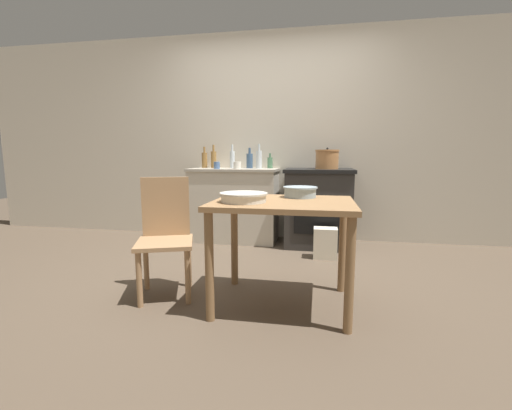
{
  "coord_description": "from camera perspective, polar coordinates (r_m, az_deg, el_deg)",
  "views": [
    {
      "loc": [
        0.59,
        -2.77,
        1.05
      ],
      "look_at": [
        0.0,
        0.42,
        0.58
      ],
      "focal_mm": 24.0,
      "sensor_mm": 36.0,
      "label": 1
    }
  ],
  "objects": [
    {
      "name": "mixing_bowl_small",
      "position": [
        2.54,
        7.36,
        2.27
      ],
      "size": [
        0.25,
        0.25,
        0.08
      ],
      "color": "#93A8B2",
      "rests_on": "work_table"
    },
    {
      "name": "cup_right",
      "position": [
        4.07,
        -3.14,
        6.63
      ],
      "size": [
        0.09,
        0.09,
        0.08
      ],
      "primitive_type": "cylinder",
      "color": "silver",
      "rests_on": "counter_cabinet"
    },
    {
      "name": "bottle_center",
      "position": [
        4.36,
        -7.07,
        7.6
      ],
      "size": [
        0.07,
        0.07,
        0.29
      ],
      "color": "olive",
      "rests_on": "counter_cabinet"
    },
    {
      "name": "wall_back",
      "position": [
        4.4,
        2.82,
        11.22
      ],
      "size": [
        8.0,
        0.07,
        2.55
      ],
      "color": "beige",
      "rests_on": "ground_plane"
    },
    {
      "name": "bottle_mid_left",
      "position": [
        4.44,
        -8.57,
        7.47
      ],
      "size": [
        0.07,
        0.07,
        0.27
      ],
      "color": "olive",
      "rests_on": "counter_cabinet"
    },
    {
      "name": "ground_plane",
      "position": [
        3.02,
        -1.47,
        -12.09
      ],
      "size": [
        14.0,
        14.0,
        0.0
      ],
      "primitive_type": "plane",
      "color": "brown"
    },
    {
      "name": "work_table",
      "position": [
        2.36,
        4.52,
        -2.08
      ],
      "size": [
        0.95,
        0.74,
        0.74
      ],
      "color": "#997047",
      "rests_on": "ground_plane"
    },
    {
      "name": "stock_pot",
      "position": [
        3.96,
        11.76,
        7.47
      ],
      "size": [
        0.27,
        0.27,
        0.24
      ],
      "color": "#B77A47",
      "rests_on": "stove"
    },
    {
      "name": "counter_cabinet",
      "position": [
        4.23,
        -3.63,
        0.07
      ],
      "size": [
        1.07,
        0.55,
        0.89
      ],
      "color": "beige",
      "rests_on": "ground_plane"
    },
    {
      "name": "cup_mid_right",
      "position": [
        4.09,
        -6.55,
        6.6
      ],
      "size": [
        0.07,
        0.07,
        0.08
      ],
      "primitive_type": "cylinder",
      "color": "#4C6B99",
      "rests_on": "counter_cabinet"
    },
    {
      "name": "bottle_center_left",
      "position": [
        4.3,
        -3.97,
        7.65
      ],
      "size": [
        0.06,
        0.06,
        0.29
      ],
      "color": "silver",
      "rests_on": "counter_cabinet"
    },
    {
      "name": "bottle_center_right",
      "position": [
        4.26,
        2.35,
        7.09
      ],
      "size": [
        0.06,
        0.06,
        0.18
      ],
      "color": "#517F5B",
      "rests_on": "counter_cabinet"
    },
    {
      "name": "bottle_left",
      "position": [
        4.28,
        -1.07,
        7.45
      ],
      "size": [
        0.08,
        0.08,
        0.25
      ],
      "color": "#3D5675",
      "rests_on": "counter_cabinet"
    },
    {
      "name": "mixing_bowl_large",
      "position": [
        2.27,
        -2.08,
        1.4
      ],
      "size": [
        0.32,
        0.32,
        0.06
      ],
      "color": "silver",
      "rests_on": "work_table"
    },
    {
      "name": "stove",
      "position": [
        4.05,
        10.33,
        -0.36
      ],
      "size": [
        0.78,
        0.66,
        0.9
      ],
      "color": "#2D2B28",
      "rests_on": "ground_plane"
    },
    {
      "name": "chair",
      "position": [
        2.68,
        -14.86,
        -4.59
      ],
      "size": [
        0.51,
        0.51,
        0.88
      ],
      "rotation": [
        0.0,
        0.0,
        0.35
      ],
      "color": "#A87F56",
      "rests_on": "ground_plane"
    },
    {
      "name": "bottle_far_left",
      "position": [
        4.17,
        0.5,
        7.66
      ],
      "size": [
        0.07,
        0.07,
        0.29
      ],
      "color": "silver",
      "rests_on": "counter_cabinet"
    },
    {
      "name": "flour_sack",
      "position": [
        3.6,
        11.46,
        -6.24
      ],
      "size": [
        0.24,
        0.17,
        0.32
      ],
      "primitive_type": "cube",
      "color": "beige",
      "rests_on": "ground_plane"
    }
  ]
}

